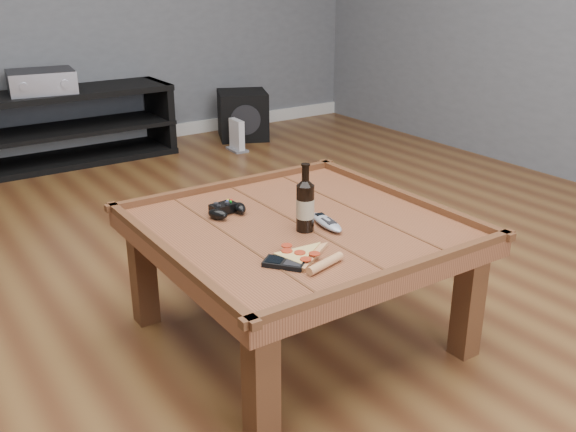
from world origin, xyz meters
TOP-DOWN VIEW (x-y plane):
  - ground at (0.00, 0.00)m, footprint 6.00×6.00m
  - baseboard at (0.00, 2.99)m, footprint 5.00×0.02m
  - coffee_table at (0.00, 0.00)m, footprint 1.03×1.03m
  - media_console at (0.00, 2.75)m, footprint 1.40×0.45m
  - beer_bottle at (-0.02, -0.06)m, footprint 0.06×0.06m
  - game_controller at (-0.17, 0.21)m, footprint 0.16×0.12m
  - pizza_slice at (-0.16, -0.25)m, footprint 0.22×0.29m
  - smartphone at (-0.23, -0.25)m, footprint 0.13×0.14m
  - remote_control at (0.07, -0.07)m, footprint 0.09×0.19m
  - av_receiver at (-0.14, 2.74)m, footprint 0.46×0.40m
  - subwoofer at (1.32, 2.65)m, footprint 0.48×0.48m
  - game_console at (1.09, 2.35)m, footprint 0.11×0.19m

SIDE VIEW (x-z plane):
  - ground at x=0.00m, z-range 0.00..0.00m
  - baseboard at x=0.00m, z-range 0.00..0.10m
  - game_console at x=1.09m, z-range -0.01..0.22m
  - subwoofer at x=1.32m, z-range 0.00..0.37m
  - media_console at x=0.00m, z-range 0.00..0.50m
  - coffee_table at x=0.00m, z-range 0.15..0.63m
  - smartphone at x=-0.23m, z-range 0.45..0.47m
  - pizza_slice at x=-0.16m, z-range 0.45..0.47m
  - remote_control at x=0.07m, z-range 0.45..0.48m
  - game_controller at x=-0.17m, z-range 0.45..0.49m
  - beer_bottle at x=-0.02m, z-range 0.43..0.66m
  - av_receiver at x=-0.14m, z-range 0.50..0.64m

